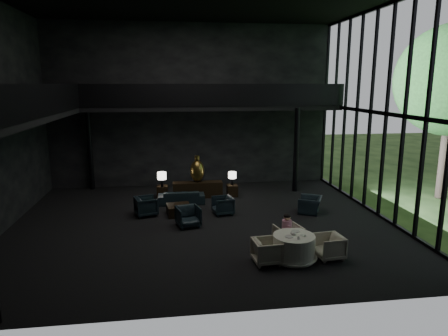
{
  "coord_description": "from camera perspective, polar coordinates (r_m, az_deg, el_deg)",
  "views": [
    {
      "loc": [
        -1.12,
        -14.1,
        5.1
      ],
      "look_at": [
        0.86,
        0.5,
        1.98
      ],
      "focal_mm": 32.0,
      "sensor_mm": 36.0,
      "label": 1
    }
  ],
  "objects": [
    {
      "name": "railing_left",
      "position": [
        14.63,
        -23.41,
        9.02
      ],
      "size": [
        0.06,
        12.0,
        1.0
      ],
      "primitive_type": "cube",
      "color": "black",
      "rests_on": "mezzanine_left"
    },
    {
      "name": "bronze_urn",
      "position": [
        18.17,
        -3.84,
        -0.38
      ],
      "size": [
        0.64,
        0.64,
        1.2
      ],
      "color": "#B38E3D",
      "rests_on": "console"
    },
    {
      "name": "wall_front",
      "position": [
        8.25,
        0.13,
        4.26
      ],
      "size": [
        14.0,
        0.04,
        8.0
      ],
      "primitive_type": "cube",
      "color": "black",
      "rests_on": "ground"
    },
    {
      "name": "table_lamp_right",
      "position": [
        18.31,
        1.19,
        -1.11
      ],
      "size": [
        0.37,
        0.37,
        0.62
      ],
      "color": "black",
      "rests_on": "side_table_right"
    },
    {
      "name": "railing_back",
      "position": [
        18.23,
        -1.07,
        10.37
      ],
      "size": [
        12.0,
        0.06,
        1.0
      ],
      "primitive_type": "cube",
      "color": "black",
      "rests_on": "mezzanine_back"
    },
    {
      "name": "sofa",
      "position": [
        17.41,
        -6.12,
        -3.88
      ],
      "size": [
        1.91,
        0.56,
        0.75
      ],
      "primitive_type": "imported",
      "rotation": [
        0.0,
        0.0,
        3.14
      ],
      "color": "black",
      "rests_on": "floor"
    },
    {
      "name": "table_lamp_left",
      "position": [
        18.1,
        -8.88,
        -1.19
      ],
      "size": [
        0.4,
        0.4,
        0.67
      ],
      "color": "black",
      "rests_on": "side_table_left"
    },
    {
      "name": "coffee_cup",
      "position": [
        11.98,
        11.48,
        -9.41
      ],
      "size": [
        0.08,
        0.08,
        0.06
      ],
      "primitive_type": "cylinder",
      "rotation": [
        0.0,
        0.0,
        -0.1
      ],
      "color": "white",
      "rests_on": "saucer"
    },
    {
      "name": "dining_chair_east",
      "position": [
        12.46,
        14.75,
        -10.64
      ],
      "size": [
        0.81,
        0.86,
        0.8
      ],
      "primitive_type": "imported",
      "rotation": [
        0.0,
        0.0,
        -1.46
      ],
      "color": "#BBB89C",
      "rests_on": "floor"
    },
    {
      "name": "coffee_table",
      "position": [
        15.99,
        -6.47,
        -5.97
      ],
      "size": [
        1.01,
        1.01,
        0.4
      ],
      "primitive_type": "cube",
      "rotation": [
        0.0,
        0.0,
        0.12
      ],
      "color": "black",
      "rests_on": "floor"
    },
    {
      "name": "plate_b",
      "position": [
        12.33,
        10.18,
        -8.88
      ],
      "size": [
        0.26,
        0.26,
        0.02
      ],
      "primitive_type": "cylinder",
      "rotation": [
        0.0,
        0.0,
        0.05
      ],
      "color": "white",
      "rests_on": "dining_table"
    },
    {
      "name": "window_armchair",
      "position": [
        16.48,
        12.21,
        -4.91
      ],
      "size": [
        0.93,
        1.08,
        0.8
      ],
      "primitive_type": "imported",
      "rotation": [
        0.0,
        0.0,
        -2.02
      ],
      "color": "black",
      "rests_on": "floor"
    },
    {
      "name": "cereal_bowl",
      "position": [
        12.06,
        9.86,
        -9.18
      ],
      "size": [
        0.17,
        0.17,
        0.09
      ],
      "primitive_type": "ellipsoid",
      "color": "white",
      "rests_on": "dining_table"
    },
    {
      "name": "lounge_armchair_east",
      "position": [
        15.93,
        -0.18,
        -5.26
      ],
      "size": [
        0.82,
        0.86,
        0.78
      ],
      "primitive_type": "imported",
      "rotation": [
        0.0,
        0.0,
        -1.42
      ],
      "color": "black",
      "rests_on": "floor"
    },
    {
      "name": "lounge_armchair_south",
      "position": [
        14.65,
        -5.14,
        -6.68
      ],
      "size": [
        1.01,
        0.98,
        0.87
      ],
      "primitive_type": "imported",
      "rotation": [
        0.0,
        0.0,
        0.25
      ],
      "color": "black",
      "rests_on": "floor"
    },
    {
      "name": "dining_table",
      "position": [
        12.19,
        9.92,
        -11.3
      ],
      "size": [
        1.4,
        1.4,
        0.75
      ],
      "color": "white",
      "rests_on": "floor"
    },
    {
      "name": "lounge_armchair_west",
      "position": [
        16.06,
        -11.06,
        -5.13
      ],
      "size": [
        1.03,
        1.07,
        0.89
      ],
      "primitive_type": "imported",
      "rotation": [
        0.0,
        0.0,
        1.86
      ],
      "color": "#1D3339",
      "rests_on": "floor"
    },
    {
      "name": "wall_back",
      "position": [
        20.16,
        -4.59,
        8.78
      ],
      "size": [
        14.0,
        0.04,
        8.0
      ],
      "primitive_type": "cube",
      "color": "black",
      "rests_on": "ground"
    },
    {
      "name": "plate_a",
      "position": [
        11.9,
        9.3,
        -9.64
      ],
      "size": [
        0.29,
        0.29,
        0.02
      ],
      "primitive_type": "cylinder",
      "rotation": [
        0.0,
        0.0,
        -0.17
      ],
      "color": "white",
      "rests_on": "dining_table"
    },
    {
      "name": "dining_chair_north",
      "position": [
        12.98,
        9.16,
        -9.42
      ],
      "size": [
        0.94,
        0.9,
        0.82
      ],
      "primitive_type": "imported",
      "rotation": [
        0.0,
        0.0,
        3.36
      ],
      "color": "#B8AC8A",
      "rests_on": "floor"
    },
    {
      "name": "saucer",
      "position": [
        12.06,
        11.1,
        -9.42
      ],
      "size": [
        0.14,
        0.14,
        0.01
      ],
      "primitive_type": "cylinder",
      "rotation": [
        0.0,
        0.0,
        0.02
      ],
      "color": "white",
      "rests_on": "dining_table"
    },
    {
      "name": "child",
      "position": [
        12.87,
        8.98,
        -7.85
      ],
      "size": [
        0.31,
        0.31,
        0.66
      ],
      "rotation": [
        0.0,
        0.0,
        3.14
      ],
      "color": "#C28D9B",
      "rests_on": "dining_chair_north"
    },
    {
      "name": "side_table_left",
      "position": [
        18.44,
        -8.79,
        -3.37
      ],
      "size": [
        0.5,
        0.5,
        0.55
      ],
      "primitive_type": "cube",
      "color": "black",
      "rests_on": "floor"
    },
    {
      "name": "floor",
      "position": [
        15.04,
        -3.03,
        -7.9
      ],
      "size": [
        14.0,
        12.0,
        0.02
      ],
      "primitive_type": "cube",
      "color": "black",
      "rests_on": "ground"
    },
    {
      "name": "column_nw",
      "position": [
        20.41,
        -18.61,
        2.58
      ],
      "size": [
        0.24,
        0.24,
        4.0
      ],
      "primitive_type": "cylinder",
      "color": "black",
      "rests_on": "floor"
    },
    {
      "name": "side_table_right",
      "position": [
        18.48,
        1.18,
        -3.24
      ],
      "size": [
        0.48,
        0.48,
        0.52
      ],
      "primitive_type": "cube",
      "color": "black",
      "rests_on": "floor"
    },
    {
      "name": "column_ne",
      "position": [
        19.29,
        10.25,
        2.51
      ],
      "size": [
        0.24,
        0.24,
        4.0
      ],
      "primitive_type": "cylinder",
      "color": "black",
      "rests_on": "floor"
    },
    {
      "name": "mezzanine_back",
      "position": [
        19.25,
        -1.41,
        8.66
      ],
      "size": [
        12.0,
        2.0,
        0.25
      ],
      "primitive_type": "cube",
      "color": "black",
      "rests_on": "wall_back"
    },
    {
      "name": "console",
      "position": [
        18.3,
        -3.79,
        -3.1
      ],
      "size": [
        2.25,
        0.51,
        0.72
      ],
      "primitive_type": "cube",
      "color": "black",
      "rests_on": "floor"
    },
    {
      "name": "dining_chair_west",
      "position": [
        11.83,
        6.16,
        -11.55
      ],
      "size": [
        0.79,
        0.83,
        0.8
      ],
      "primitive_type": "imported",
      "rotation": [
        0.0,
        0.0,
        1.65
      ],
      "color": "beige",
      "rests_on": "floor"
    },
    {
      "name": "mezzanine_left",
      "position": [
        14.96,
        -26.93,
        6.44
      ],
      "size": [
        2.0,
        12.0,
        0.25
      ],
      "primitive_type": "cube",
      "color": "black",
      "rests_on": "wall_left"
    },
    {
      "name": "curtain_wall",
      "position": [
        16.28,
        22.18,
        7.19
      ],
      "size": [
        0.2,
        12.0,
        8.0
      ],
      "primitive_type": null,
      "color": "black",
      "rests_on": "ground"
    },
    {
      "name": "cream_pot",
      "position": [
        11.75,
        10.59,
        -9.81
      ],
      "size": [
        0.08,
        0.08,
        0.08
      ],
      "primitive_type": "cylinder",
      "rotation": [
        0.0,
        0.0,
        0.21
      ],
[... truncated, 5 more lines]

